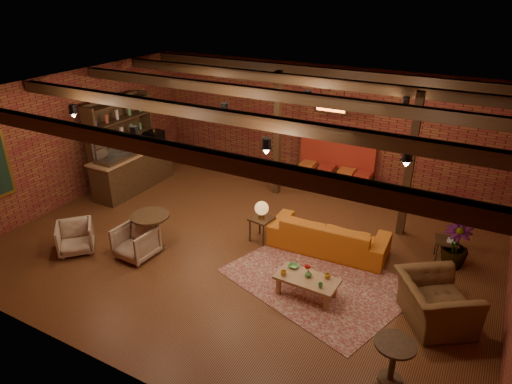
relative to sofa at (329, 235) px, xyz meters
The scene contains 26 objects.
floor 1.75m from the sofa, 160.40° to the right, with size 10.00×10.00×0.00m, color #3C1A0F.
ceiling 3.32m from the sofa, 160.40° to the right, with size 10.00×8.00×0.02m, color black.
wall_back 3.99m from the sofa, 115.25° to the left, with size 10.00×0.02×3.20m, color maroon.
wall_front 5.01m from the sofa, 109.45° to the right, with size 10.00×0.02×3.20m, color maroon.
wall_left 6.76m from the sofa, behind, with size 0.02×8.00×3.20m, color maroon.
ceiling_beams 3.22m from the sofa, 160.40° to the right, with size 9.80×6.40×0.22m, color black, non-canonical shape.
ceiling_pipe 3.14m from the sofa, 147.61° to the left, with size 0.12×0.12×9.60m, color black.
post_left 3.25m from the sofa, 137.57° to the left, with size 0.16×0.16×3.20m, color black.
post_right 2.23m from the sofa, 50.26° to the left, with size 0.16×0.16×3.20m, color black.
service_counter 5.75m from the sofa, behind, with size 0.80×2.50×1.60m, color black, non-canonical shape.
plant_counter 5.72m from the sofa, behind, with size 0.35×0.39×0.30m, color #337F33.
shelving_hutch 6.20m from the sofa, behind, with size 0.52×2.00×2.40m, color black, non-canonical shape.
banquette 3.15m from the sofa, 108.84° to the left, with size 2.10×0.70×1.00m, color #A62A1B, non-canonical shape.
service_sign 3.37m from the sofa, 111.91° to the left, with size 0.86×0.06×0.30m, color #FF6119.
ceiling_spotlights 3.03m from the sofa, 160.40° to the right, with size 6.40×4.40×0.28m, color black, non-canonical shape.
rug 1.20m from the sofa, 78.41° to the right, with size 3.15×2.41×0.01m, color maroon.
sofa is the anchor object (origin of this frame).
coffee_table 1.66m from the sofa, 83.18° to the right, with size 1.13×0.59×0.63m.
side_table_lamp 1.49m from the sofa, 166.44° to the right, with size 0.50×0.50×0.94m.
round_table_left 3.70m from the sofa, 151.41° to the right, with size 0.79×0.79×0.82m.
armchair_a 5.28m from the sofa, 150.70° to the right, with size 0.69×0.65×0.71m, color beige.
armchair_b 3.97m from the sofa, 147.52° to the right, with size 0.72×0.68×0.75m, color beige.
armchair_right 2.65m from the sofa, 28.97° to the right, with size 1.20×0.78×1.05m, color brown.
side_table_book 2.33m from the sofa, 18.14° to the left, with size 0.51×0.51×0.50m.
round_table_right 3.49m from the sofa, 54.90° to the right, with size 0.58×0.58×0.68m.
plant_tall 2.68m from the sofa, 14.36° to the left, with size 1.60×1.60×2.85m, color #4C7F4C.
Camera 1 is at (4.22, -7.37, 5.21)m, focal length 32.00 mm.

